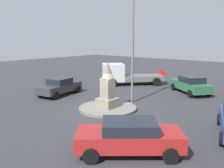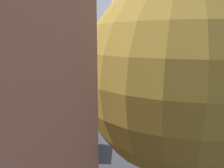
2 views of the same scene
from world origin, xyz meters
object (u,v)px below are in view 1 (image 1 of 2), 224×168
truck_white_passing (125,75)px  streetlamp (133,34)px  car_dark_grey_parked_left (60,86)px  car_green_parked_right (191,84)px  monument (108,88)px  car_red_near_island (129,136)px

truck_white_passing → streetlamp: bearing=41.6°
streetlamp → car_dark_grey_parked_left: (1.94, -6.21, -4.36)m
streetlamp → truck_white_passing: size_ratio=1.41×
car_green_parked_right → monument: bearing=-14.9°
monument → car_red_near_island: bearing=49.2°
car_green_parked_right → truck_white_passing: bearing=-86.1°
monument → car_green_parked_right: (-8.49, 2.26, -0.73)m
streetlamp → car_dark_grey_parked_left: streetlamp is taller
streetlamp → car_red_near_island: size_ratio=1.89×
streetlamp → car_green_parked_right: bearing=160.8°
streetlamp → car_dark_grey_parked_left: size_ratio=1.94×
car_dark_grey_parked_left → car_red_near_island: (4.95, 11.02, 0.03)m
monument → car_dark_grey_parked_left: 6.10m
monument → truck_white_passing: (-8.03, -4.66, -0.48)m
monument → car_dark_grey_parked_left: monument is taller
truck_white_passing → monument: bearing=30.1°
car_green_parked_right → car_red_near_island: car_green_parked_right is taller
car_dark_grey_parked_left → truck_white_passing: 7.53m
monument → car_red_near_island: (4.32, 5.01, -0.75)m
car_green_parked_right → car_red_near_island: size_ratio=0.99×
monument → car_red_near_island: 6.65m
monument → car_green_parked_right: 8.82m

